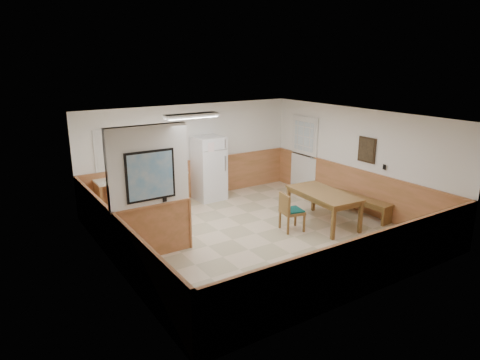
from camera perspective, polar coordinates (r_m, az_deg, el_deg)
ground at (r=9.26m, az=2.12°, el=-7.14°), size 6.00×6.00×0.00m
ceiling at (r=8.60m, az=2.29°, el=8.38°), size 6.00×6.00×0.02m
back_wall at (r=11.36m, az=-6.54°, el=3.73°), size 6.00×0.02×2.50m
right_wall at (r=10.81m, az=15.35°, el=2.63°), size 0.02×6.00×2.50m
left_wall at (r=7.60m, az=-16.67°, el=-2.98°), size 0.02×6.00×2.50m
wainscot_back at (r=11.53m, az=-6.38°, el=0.06°), size 6.00×0.04×1.00m
wainscot_right at (r=10.98m, az=14.99°, el=-1.19°), size 0.04×6.00×1.00m
wainscot_left at (r=7.87m, az=-16.10°, el=-8.13°), size 0.04×6.00×1.00m
partition_wall at (r=8.01m, az=-11.93°, el=-1.83°), size 1.50×0.20×2.50m
kitchen_counter at (r=10.81m, az=-11.38°, el=-1.45°), size 2.20×0.61×1.00m
exterior_door at (r=12.14m, az=8.52°, el=3.48°), size 0.07×1.02×2.15m
kitchen_window at (r=10.54m, az=-16.81°, el=3.86°), size 0.80×0.04×1.00m
wall_painting at (r=10.53m, az=16.55°, el=3.87°), size 0.04×0.50×0.60m
fluorescent_fixture at (r=9.31m, az=-6.48°, el=8.53°), size 1.20×0.30×0.09m
refrigerator at (r=11.28m, az=-4.17°, el=1.57°), size 0.76×0.73×1.69m
dining_table at (r=9.75m, az=11.04°, el=-2.13°), size 1.00×1.80×0.75m
dining_bench at (r=10.58m, az=15.69°, el=-2.78°), size 0.47×1.63×0.45m
dining_chair at (r=9.29m, az=6.50°, el=-3.88°), size 0.69×0.53×0.85m
fire_extinguisher at (r=10.81m, az=-8.85°, el=2.06°), size 0.10×0.10×0.39m
soap_bottle at (r=10.43m, az=-16.04°, el=0.72°), size 0.08×0.08×0.21m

